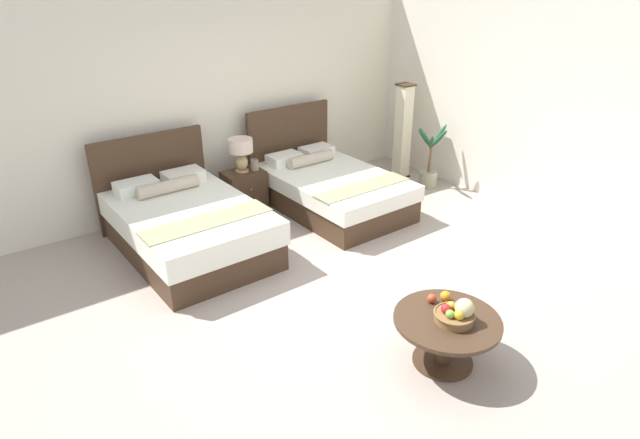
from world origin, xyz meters
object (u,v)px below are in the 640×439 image
(bed_near_window, at_px, (187,225))
(nightstand, at_px, (244,190))
(table_lamp, at_px, (241,150))
(loose_orange, at_px, (445,296))
(bed_near_corner, at_px, (329,187))
(fruit_bowl, at_px, (457,313))
(loose_apple, at_px, (432,298))
(potted_palm, at_px, (429,167))
(floor_lamp_corner, at_px, (403,132))
(vase, at_px, (255,165))
(coffee_table, at_px, (446,331))

(bed_near_window, relative_size, nightstand, 3.91)
(table_lamp, xyz_separation_m, loose_orange, (-0.02, -3.59, -0.35))
(bed_near_corner, height_order, fruit_bowl, bed_near_corner)
(loose_apple, bearing_deg, loose_orange, -24.62)
(loose_orange, distance_m, potted_palm, 3.76)
(bed_near_window, bearing_deg, fruit_bowl, -73.71)
(table_lamp, height_order, floor_lamp_corner, floor_lamp_corner)
(bed_near_corner, distance_m, loose_orange, 3.10)
(bed_near_window, xyz_separation_m, bed_near_corner, (2.06, 0.01, -0.03))
(table_lamp, bearing_deg, vase, -20.65)
(bed_near_corner, xyz_separation_m, fruit_bowl, (-1.14, -3.19, 0.23))
(bed_near_window, bearing_deg, vase, 25.72)
(bed_near_window, xyz_separation_m, vase, (1.26, 0.61, 0.29))
(nightstand, distance_m, table_lamp, 0.56)
(fruit_bowl, relative_size, floor_lamp_corner, 0.23)
(bed_near_window, xyz_separation_m, nightstand, (1.10, 0.65, -0.05))
(nightstand, relative_size, table_lamp, 1.21)
(bed_near_window, xyz_separation_m, coffee_table, (0.90, -3.11, -0.00))
(floor_lamp_corner, bearing_deg, bed_near_corner, -170.25)
(fruit_bowl, xyz_separation_m, loose_orange, (0.15, 0.25, -0.03))
(loose_apple, distance_m, loose_orange, 0.12)
(bed_near_corner, relative_size, nightstand, 3.92)
(coffee_table, relative_size, potted_palm, 0.93)
(coffee_table, height_order, floor_lamp_corner, floor_lamp_corner)
(potted_palm, bearing_deg, vase, 160.70)
(bed_near_corner, xyz_separation_m, vase, (-0.80, 0.59, 0.32))
(loose_orange, xyz_separation_m, potted_palm, (2.65, 2.67, -0.19))
(loose_orange, distance_m, floor_lamp_corner, 4.14)
(floor_lamp_corner, bearing_deg, coffee_table, -129.24)
(coffee_table, xyz_separation_m, floor_lamp_corner, (2.78, 3.40, 0.40))
(bed_near_window, xyz_separation_m, loose_orange, (1.08, -2.92, 0.16))
(bed_near_corner, relative_size, fruit_bowl, 6.38)
(bed_near_corner, distance_m, floor_lamp_corner, 1.69)
(nightstand, relative_size, fruit_bowl, 1.63)
(fruit_bowl, bearing_deg, coffee_table, 110.52)
(floor_lamp_corner, bearing_deg, vase, 172.54)
(potted_palm, bearing_deg, table_lamp, 160.62)
(table_lamp, distance_m, floor_lamp_corner, 2.61)
(loose_orange, height_order, floor_lamp_corner, floor_lamp_corner)
(vase, bearing_deg, bed_near_window, -154.28)
(loose_orange, bearing_deg, floor_lamp_corner, 51.02)
(vase, xyz_separation_m, floor_lamp_corner, (2.42, -0.32, 0.11))
(bed_near_window, relative_size, fruit_bowl, 6.37)
(bed_near_corner, height_order, table_lamp, bed_near_corner)
(loose_apple, xyz_separation_m, floor_lamp_corner, (2.71, 3.16, 0.24))
(bed_near_window, bearing_deg, loose_apple, -71.37)
(table_lamp, xyz_separation_m, fruit_bowl, (-0.18, -3.84, -0.32))
(bed_near_corner, xyz_separation_m, coffee_table, (-1.16, -3.12, 0.03))
(fruit_bowl, relative_size, loose_orange, 3.68)
(bed_near_corner, bearing_deg, table_lamp, 145.77)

